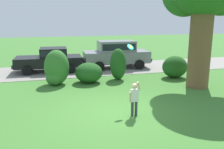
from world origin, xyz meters
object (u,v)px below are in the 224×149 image
object	(u,v)px
child_thrower	(134,97)
frisbee	(130,47)
parked_sedan	(50,59)
parked_suv	(116,53)

from	to	relation	value
child_thrower	frisbee	distance (m)	2.02
parked_sedan	frisbee	bearing A→B (deg)	-68.48
parked_sedan	frisbee	xyz separation A→B (m)	(2.91, -7.37, 1.50)
parked_sedan	child_thrower	xyz separation A→B (m)	(2.67, -8.54, -0.13)
parked_sedan	parked_suv	world-z (taller)	parked_suv
parked_suv	parked_sedan	bearing A→B (deg)	179.87
parked_suv	child_thrower	distance (m)	8.73
parked_sedan	parked_suv	size ratio (longest dim) A/B	0.94
parked_suv	frisbee	size ratio (longest dim) A/B	14.39
parked_suv	child_thrower	size ratio (longest dim) A/B	3.69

